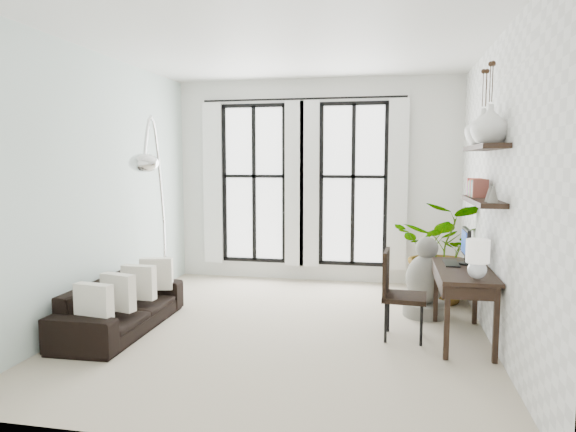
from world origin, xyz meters
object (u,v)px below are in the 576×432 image
(desk_chair, at_px, (396,288))
(sofa, at_px, (121,306))
(desk, at_px, (464,275))
(buddha, at_px, (426,283))
(arc_lamp, at_px, (154,162))
(plant, at_px, (444,252))

(desk_chair, bearing_deg, sofa, -169.79)
(sofa, distance_m, desk, 3.79)
(desk_chair, distance_m, buddha, 0.98)
(desk, xyz_separation_m, arc_lamp, (-3.64, 0.37, 1.17))
(desk, distance_m, buddha, 1.00)
(arc_lamp, distance_m, buddha, 3.68)
(desk, height_order, arc_lamp, arc_lamp)
(sofa, height_order, desk, desk)
(arc_lamp, height_order, buddha, arc_lamp)
(arc_lamp, bearing_deg, desk, -5.85)
(sofa, xyz_separation_m, plant, (3.70, 1.94, 0.42))
(sofa, bearing_deg, buddha, -71.32)
(sofa, height_order, arc_lamp, arc_lamp)
(arc_lamp, bearing_deg, buddha, 8.97)
(desk_chair, bearing_deg, arc_lamp, 176.86)
(buddha, bearing_deg, desk, -70.54)
(plant, relative_size, buddha, 1.40)
(plant, xyz_separation_m, desk, (0.05, -1.62, 0.03))
(plant, height_order, arc_lamp, arc_lamp)
(sofa, xyz_separation_m, desk, (3.75, 0.33, 0.45))
(desk_chair, distance_m, arc_lamp, 3.27)
(desk_chair, xyz_separation_m, buddha, (0.37, 0.90, -0.13))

